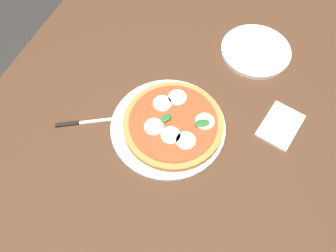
{
  "coord_description": "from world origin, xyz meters",
  "views": [
    {
      "loc": [
        -0.4,
        -0.19,
        1.54
      ],
      "look_at": [
        0.02,
        -0.03,
        0.76
      ],
      "focal_mm": 36.02,
      "sensor_mm": 36.0,
      "label": 1
    }
  ],
  "objects_px": {
    "plate_white": "(256,51)",
    "dining_table": "(157,145)",
    "pizza": "(173,124)",
    "napkin": "(280,126)",
    "knife": "(78,123)",
    "serving_tray": "(168,127)"
  },
  "relations": [
    {
      "from": "serving_tray",
      "to": "napkin",
      "type": "height_order",
      "value": "serving_tray"
    },
    {
      "from": "pizza",
      "to": "napkin",
      "type": "distance_m",
      "value": 0.29
    },
    {
      "from": "serving_tray",
      "to": "plate_white",
      "type": "bearing_deg",
      "value": -23.43
    },
    {
      "from": "knife",
      "to": "plate_white",
      "type": "bearing_deg",
      "value": -41.97
    },
    {
      "from": "dining_table",
      "to": "serving_tray",
      "type": "relative_size",
      "value": 4.92
    },
    {
      "from": "pizza",
      "to": "plate_white",
      "type": "relative_size",
      "value": 1.25
    },
    {
      "from": "knife",
      "to": "pizza",
      "type": "bearing_deg",
      "value": -71.42
    },
    {
      "from": "pizza",
      "to": "plate_white",
      "type": "xyz_separation_m",
      "value": [
        0.34,
        -0.14,
        -0.02
      ]
    },
    {
      "from": "plate_white",
      "to": "knife",
      "type": "height_order",
      "value": "plate_white"
    },
    {
      "from": "pizza",
      "to": "napkin",
      "type": "height_order",
      "value": "pizza"
    },
    {
      "from": "pizza",
      "to": "knife",
      "type": "height_order",
      "value": "pizza"
    },
    {
      "from": "pizza",
      "to": "plate_white",
      "type": "distance_m",
      "value": 0.37
    },
    {
      "from": "pizza",
      "to": "knife",
      "type": "bearing_deg",
      "value": 108.58
    },
    {
      "from": "pizza",
      "to": "napkin",
      "type": "relative_size",
      "value": 2.05
    },
    {
      "from": "dining_table",
      "to": "pizza",
      "type": "height_order",
      "value": "pizza"
    },
    {
      "from": "napkin",
      "to": "knife",
      "type": "height_order",
      "value": "napkin"
    },
    {
      "from": "dining_table",
      "to": "knife",
      "type": "relative_size",
      "value": 10.33
    },
    {
      "from": "plate_white",
      "to": "dining_table",
      "type": "bearing_deg",
      "value": 154.08
    },
    {
      "from": "serving_tray",
      "to": "plate_white",
      "type": "relative_size",
      "value": 1.44
    },
    {
      "from": "plate_white",
      "to": "napkin",
      "type": "bearing_deg",
      "value": -151.07
    },
    {
      "from": "dining_table",
      "to": "plate_white",
      "type": "distance_m",
      "value": 0.42
    },
    {
      "from": "plate_white",
      "to": "knife",
      "type": "relative_size",
      "value": 1.46
    }
  ]
}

